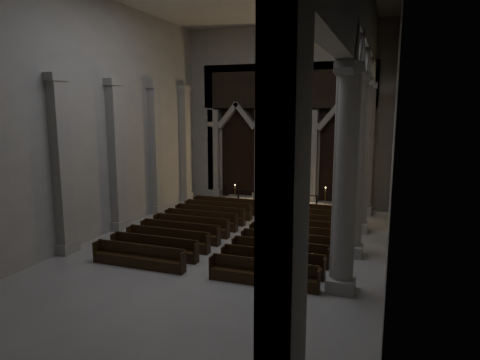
% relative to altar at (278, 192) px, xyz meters
% --- Properties ---
extents(room, '(24.00, 24.10, 12.00)m').
position_rel_altar_xyz_m(room, '(0.40, -11.12, 6.92)').
color(room, '#9F9D97').
rests_on(room, ground).
extents(sanctuary_wall, '(14.00, 0.77, 12.00)m').
position_rel_altar_xyz_m(sanctuary_wall, '(0.40, 0.41, 5.94)').
color(sanctuary_wall, '#9F9C95').
rests_on(sanctuary_wall, ground).
extents(right_arcade, '(1.00, 24.00, 12.00)m').
position_rel_altar_xyz_m(right_arcade, '(5.90, -9.79, 7.15)').
color(right_arcade, '#9F9C95').
rests_on(right_arcade, ground).
extents(left_pilasters, '(0.60, 13.00, 8.03)m').
position_rel_altar_xyz_m(left_pilasters, '(-6.35, -7.62, 3.23)').
color(left_pilasters, '#9F9C95').
rests_on(left_pilasters, ground).
extents(sanctuary_step, '(8.50, 2.60, 0.15)m').
position_rel_altar_xyz_m(sanctuary_step, '(0.40, -0.52, -0.61)').
color(sanctuary_step, '#9F9C95').
rests_on(sanctuary_step, ground).
extents(altar, '(2.08, 0.83, 1.05)m').
position_rel_altar_xyz_m(altar, '(0.00, 0.00, 0.00)').
color(altar, '#BBB5A4').
rests_on(altar, sanctuary_step).
extents(altar_rail, '(5.38, 0.09, 1.06)m').
position_rel_altar_xyz_m(altar_rail, '(0.40, -1.98, 0.02)').
color(altar_rail, black).
rests_on(altar_rail, ground).
extents(candle_stand_left, '(0.25, 0.25, 1.45)m').
position_rel_altar_xyz_m(candle_stand_left, '(-2.42, -2.18, -0.28)').
color(candle_stand_left, '#AC7E35').
rests_on(candle_stand_left, ground).
extents(candle_stand_right, '(0.25, 0.25, 1.48)m').
position_rel_altar_xyz_m(candle_stand_right, '(3.49, -1.30, -0.28)').
color(candle_stand_right, '#AC7E35').
rests_on(candle_stand_right, ground).
extents(pews, '(9.62, 10.31, 0.94)m').
position_rel_altar_xyz_m(pews, '(0.40, -9.12, -0.37)').
color(pews, black).
rests_on(pews, ground).
extents(worshipper, '(0.47, 0.34, 1.19)m').
position_rel_altar_xyz_m(worshipper, '(0.32, -4.17, -0.09)').
color(worshipper, black).
rests_on(worshipper, ground).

